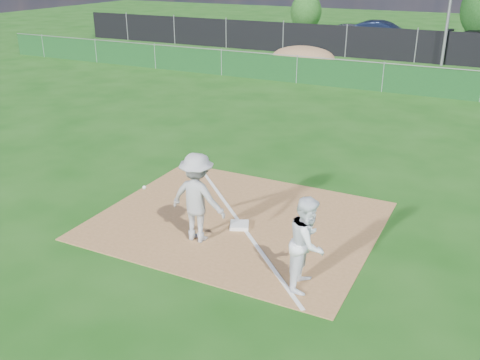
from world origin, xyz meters
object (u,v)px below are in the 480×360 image
play_at_first (197,198)px  car_mid (382,34)px  car_left (355,35)px  first_base (239,225)px  tree_left (306,12)px  runner (307,243)px

play_at_first → car_mid: (-2.63, 27.95, -0.13)m
car_left → car_mid: 1.77m
first_base → tree_left: (-10.53, 32.69, 1.43)m
car_left → car_mid: size_ratio=0.89×
first_base → car_mid: bearing=96.6°
first_base → tree_left: size_ratio=0.14×
first_base → car_left: car_left is taller
runner → car_mid: runner is taller
runner → tree_left: tree_left is taller
first_base → car_left: (-4.82, 26.51, 0.70)m
runner → car_left: size_ratio=0.39×
runner → first_base: bearing=49.0°
first_base → car_mid: 27.29m
play_at_first → car_left: play_at_first is taller
first_base → play_at_first: (-0.52, -0.85, 0.90)m
play_at_first → car_mid: play_at_first is taller
play_at_first → runner: (2.57, -0.59, -0.10)m
play_at_first → runner: play_at_first is taller
play_at_first → car_mid: bearing=95.4°
runner → tree_left: size_ratio=0.59×
first_base → play_at_first: bearing=-121.5°
car_left → car_mid: (1.67, 0.58, 0.07)m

